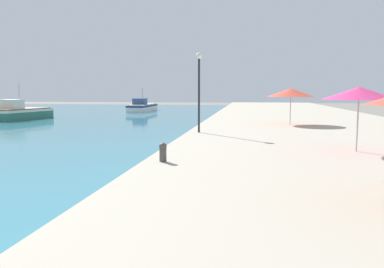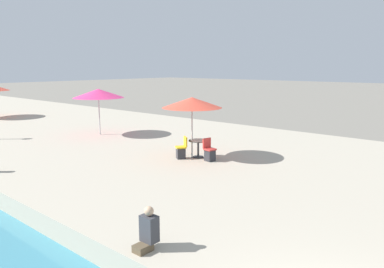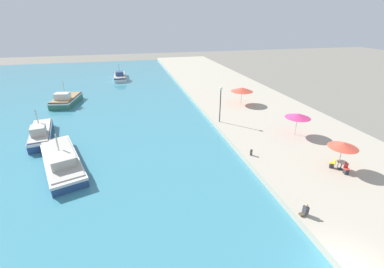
{
  "view_description": "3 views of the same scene",
  "coord_description": "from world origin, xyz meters",
  "px_view_note": "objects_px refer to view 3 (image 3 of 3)",
  "views": [
    {
      "loc": [
        3.58,
        0.82,
        3.01
      ],
      "look_at": [
        1.5,
        14.43,
        1.43
      ],
      "focal_mm": 35.0,
      "sensor_mm": 36.0,
      "label": 1
    },
    {
      "loc": [
        -4.42,
        -1.05,
        4.43
      ],
      "look_at": [
        7.16,
        8.94,
        1.63
      ],
      "focal_mm": 35.0,
      "sensor_mm": 36.0,
      "label": 2
    },
    {
      "loc": [
        -10.23,
        -6.97,
        12.93
      ],
      "look_at": [
        -4.0,
        18.0,
        1.23
      ],
      "focal_mm": 24.0,
      "sensor_mm": 36.0,
      "label": 3
    }
  ],
  "objects_px": {
    "cafe_umbrella_pink": "(343,145)",
    "cafe_chair_right": "(332,164)",
    "fishing_boat_distant": "(120,76)",
    "lamppost": "(221,99)",
    "cafe_table": "(342,164)",
    "fishing_boat_mid": "(41,133)",
    "mooring_bollard": "(251,152)",
    "fishing_boat_near": "(62,161)",
    "fishing_boat_far": "(66,100)",
    "cafe_chair_left": "(346,170)",
    "cafe_umbrella_striped": "(242,89)",
    "person_at_quay": "(305,210)",
    "cafe_umbrella_white": "(298,116)"
  },
  "relations": [
    {
      "from": "cafe_umbrella_pink",
      "to": "cafe_chair_right",
      "type": "distance_m",
      "value": 2.04
    },
    {
      "from": "fishing_boat_distant",
      "to": "lamppost",
      "type": "bearing_deg",
      "value": -69.37
    },
    {
      "from": "cafe_table",
      "to": "cafe_chair_right",
      "type": "relative_size",
      "value": 0.88
    },
    {
      "from": "fishing_boat_mid",
      "to": "mooring_bollard",
      "type": "relative_size",
      "value": 12.39
    },
    {
      "from": "fishing_boat_near",
      "to": "fishing_boat_far",
      "type": "height_order",
      "value": "fishing_boat_far"
    },
    {
      "from": "cafe_table",
      "to": "lamppost",
      "type": "xyz_separation_m",
      "value": [
        -6.62,
        13.43,
        2.56
      ]
    },
    {
      "from": "cafe_umbrella_pink",
      "to": "cafe_chair_left",
      "type": "distance_m",
      "value": 2.18
    },
    {
      "from": "mooring_bollard",
      "to": "cafe_umbrella_striped",
      "type": "bearing_deg",
      "value": 69.52
    },
    {
      "from": "fishing_boat_mid",
      "to": "fishing_boat_far",
      "type": "relative_size",
      "value": 1.13
    },
    {
      "from": "fishing_boat_mid",
      "to": "person_at_quay",
      "type": "distance_m",
      "value": 28.44
    },
    {
      "from": "cafe_umbrella_striped",
      "to": "fishing_boat_near",
      "type": "bearing_deg",
      "value": -152.48
    },
    {
      "from": "cafe_table",
      "to": "cafe_chair_left",
      "type": "distance_m",
      "value": 0.75
    },
    {
      "from": "fishing_boat_near",
      "to": "cafe_chair_left",
      "type": "bearing_deg",
      "value": -37.31
    },
    {
      "from": "cafe_chair_left",
      "to": "person_at_quay",
      "type": "height_order",
      "value": "person_at_quay"
    },
    {
      "from": "cafe_chair_right",
      "to": "mooring_bollard",
      "type": "distance_m",
      "value": 7.15
    },
    {
      "from": "cafe_umbrella_white",
      "to": "lamppost",
      "type": "distance_m",
      "value": 9.25
    },
    {
      "from": "cafe_chair_left",
      "to": "fishing_boat_mid",
      "type": "bearing_deg",
      "value": -18.1
    },
    {
      "from": "fishing_boat_far",
      "to": "mooring_bollard",
      "type": "relative_size",
      "value": 10.96
    },
    {
      "from": "cafe_chair_left",
      "to": "cafe_umbrella_white",
      "type": "bearing_deg",
      "value": -83.41
    },
    {
      "from": "fishing_boat_mid",
      "to": "fishing_boat_near",
      "type": "bearing_deg",
      "value": -73.91
    },
    {
      "from": "fishing_boat_far",
      "to": "cafe_chair_left",
      "type": "bearing_deg",
      "value": -36.29
    },
    {
      "from": "cafe_umbrella_white",
      "to": "cafe_chair_left",
      "type": "relative_size",
      "value": 3.06
    },
    {
      "from": "cafe_chair_right",
      "to": "mooring_bollard",
      "type": "bearing_deg",
      "value": 91.45
    },
    {
      "from": "fishing_boat_far",
      "to": "cafe_table",
      "type": "distance_m",
      "value": 39.58
    },
    {
      "from": "fishing_boat_distant",
      "to": "mooring_bollard",
      "type": "bearing_deg",
      "value": -73.86
    },
    {
      "from": "fishing_boat_distant",
      "to": "mooring_bollard",
      "type": "distance_m",
      "value": 43.19
    },
    {
      "from": "fishing_boat_mid",
      "to": "fishing_boat_far",
      "type": "distance_m",
      "value": 13.58
    },
    {
      "from": "cafe_umbrella_striped",
      "to": "mooring_bollard",
      "type": "distance_m",
      "value": 16.7
    },
    {
      "from": "cafe_umbrella_white",
      "to": "cafe_table",
      "type": "bearing_deg",
      "value": -93.6
    },
    {
      "from": "cafe_table",
      "to": "mooring_bollard",
      "type": "distance_m",
      "value": 7.88
    },
    {
      "from": "fishing_boat_far",
      "to": "cafe_umbrella_white",
      "type": "distance_m",
      "value": 35.04
    },
    {
      "from": "fishing_boat_far",
      "to": "person_at_quay",
      "type": "xyz_separation_m",
      "value": [
        20.89,
        -32.58,
        0.26
      ]
    },
    {
      "from": "cafe_umbrella_pink",
      "to": "cafe_umbrella_striped",
      "type": "relative_size",
      "value": 0.75
    },
    {
      "from": "lamppost",
      "to": "cafe_umbrella_striped",
      "type": "bearing_deg",
      "value": 47.67
    },
    {
      "from": "person_at_quay",
      "to": "lamppost",
      "type": "bearing_deg",
      "value": 89.34
    },
    {
      "from": "fishing_boat_far",
      "to": "cafe_umbrella_striped",
      "type": "bearing_deg",
      "value": -7.32
    },
    {
      "from": "cafe_umbrella_white",
      "to": "person_at_quay",
      "type": "relative_size",
      "value": 3.0
    },
    {
      "from": "cafe_umbrella_striped",
      "to": "person_at_quay",
      "type": "xyz_separation_m",
      "value": [
        -6.01,
        -24.13,
        -1.88
      ]
    },
    {
      "from": "fishing_boat_near",
      "to": "person_at_quay",
      "type": "height_order",
      "value": "fishing_boat_near"
    },
    {
      "from": "fishing_boat_distant",
      "to": "cafe_chair_left",
      "type": "distance_m",
      "value": 50.08
    },
    {
      "from": "fishing_boat_mid",
      "to": "person_at_quay",
      "type": "relative_size",
      "value": 8.71
    },
    {
      "from": "fishing_boat_distant",
      "to": "cafe_chair_right",
      "type": "height_order",
      "value": "fishing_boat_distant"
    },
    {
      "from": "fishing_boat_near",
      "to": "fishing_boat_far",
      "type": "xyz_separation_m",
      "value": [
        -3.3,
        20.74,
        0.08
      ]
    },
    {
      "from": "cafe_umbrella_striped",
      "to": "fishing_boat_far",
      "type": "bearing_deg",
      "value": 162.57
    },
    {
      "from": "fishing_boat_far",
      "to": "mooring_bollard",
      "type": "bearing_deg",
      "value": -38.55
    },
    {
      "from": "fishing_boat_far",
      "to": "fishing_boat_distant",
      "type": "distance_m",
      "value": 19.21
    },
    {
      "from": "cafe_chair_left",
      "to": "person_at_quay",
      "type": "distance_m",
      "value": 7.6
    },
    {
      "from": "fishing_boat_mid",
      "to": "fishing_boat_distant",
      "type": "xyz_separation_m",
      "value": [
        8.64,
        30.87,
        -0.04
      ]
    },
    {
      "from": "cafe_umbrella_white",
      "to": "cafe_umbrella_striped",
      "type": "height_order",
      "value": "cafe_umbrella_striped"
    },
    {
      "from": "fishing_boat_distant",
      "to": "mooring_bollard",
      "type": "relative_size",
      "value": 13.05
    }
  ]
}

